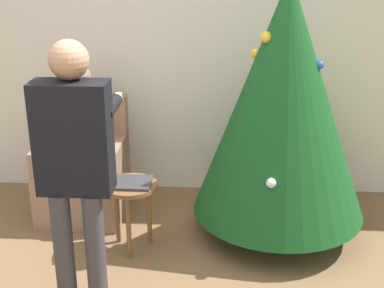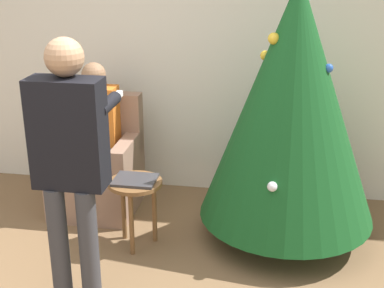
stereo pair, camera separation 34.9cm
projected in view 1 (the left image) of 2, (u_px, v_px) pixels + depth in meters
The scene contains 7 objects.
wall_back at pixel (150, 44), 4.65m from camera, with size 8.00×0.06×2.70m.
christmas_tree at pixel (283, 100), 3.92m from camera, with size 1.32×1.32×1.99m.
armchair at pixel (85, 174), 4.52m from camera, with size 0.68×0.67×0.98m.
person_seated at pixel (81, 136), 4.37m from camera, with size 0.36×0.46×1.27m.
person_standing at pixel (75, 159), 3.04m from camera, with size 0.44×0.57×1.70m.
side_stool at pixel (131, 195), 3.92m from camera, with size 0.40×0.40×0.53m.
laptop at pixel (130, 183), 3.89m from camera, with size 0.31×0.26×0.02m.
Camera 1 is at (0.65, -2.40, 2.17)m, focal length 50.00 mm.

